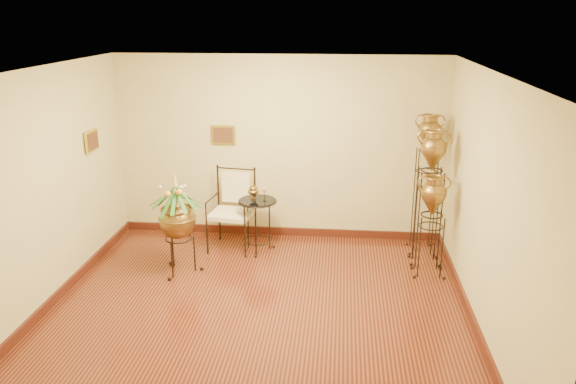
# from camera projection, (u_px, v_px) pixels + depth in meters

# --- Properties ---
(ground) EXTENTS (5.00, 5.00, 0.00)m
(ground) POSITION_uv_depth(u_px,v_px,m) (256.00, 314.00, 6.58)
(ground) COLOR brown
(ground) RESTS_ON ground
(room_shell) EXTENTS (5.02, 5.02, 2.81)m
(room_shell) POSITION_uv_depth(u_px,v_px,m) (253.00, 172.00, 6.05)
(room_shell) COLOR beige
(room_shell) RESTS_ON ground
(amphora_tall) EXTENTS (0.46, 0.46, 2.06)m
(amphora_tall) POSITION_uv_depth(u_px,v_px,m) (425.00, 183.00, 8.02)
(amphora_tall) COLOR black
(amphora_tall) RESTS_ON ground
(amphora_mid) EXTENTS (0.47, 0.47, 1.94)m
(amphora_mid) POSITION_uv_depth(u_px,v_px,m) (430.00, 198.00, 7.60)
(amphora_mid) COLOR black
(amphora_mid) RESTS_ON ground
(amphora_short) EXTENTS (0.47, 0.47, 1.39)m
(amphora_short) POSITION_uv_depth(u_px,v_px,m) (431.00, 225.00, 7.42)
(amphora_short) COLOR black
(amphora_short) RESTS_ON ground
(planter_urn) EXTENTS (0.98, 0.98, 1.43)m
(planter_urn) POSITION_uv_depth(u_px,v_px,m) (177.00, 217.00, 7.42)
(planter_urn) COLOR black
(planter_urn) RESTS_ON ground
(armchair) EXTENTS (0.74, 0.70, 1.19)m
(armchair) POSITION_uv_depth(u_px,v_px,m) (231.00, 211.00, 8.23)
(armchair) COLOR black
(armchair) RESTS_ON ground
(side_table) EXTENTS (0.59, 0.59, 1.00)m
(side_table) POSITION_uv_depth(u_px,v_px,m) (258.00, 224.00, 8.20)
(side_table) COLOR black
(side_table) RESTS_ON ground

